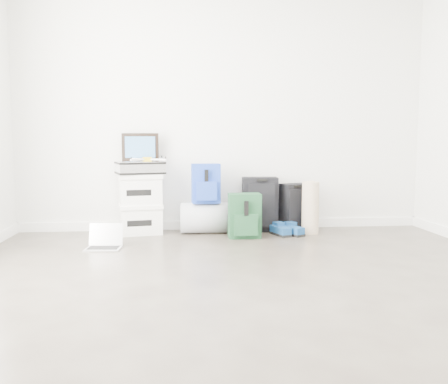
{
  "coord_description": "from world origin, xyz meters",
  "views": [
    {
      "loc": [
        -0.5,
        -2.76,
        0.97
      ],
      "look_at": [
        -0.05,
        1.9,
        0.48
      ],
      "focal_mm": 38.0,
      "sensor_mm": 36.0,
      "label": 1
    }
  ],
  "objects": [
    {
      "name": "ground",
      "position": [
        0.0,
        0.0,
        0.0
      ],
      "size": [
        5.0,
        5.0,
        0.0
      ],
      "primitive_type": "plane",
      "color": "#322B24",
      "rests_on": "ground"
    },
    {
      "name": "room_envelope",
      "position": [
        0.0,
        0.02,
        1.72
      ],
      "size": [
        4.52,
        5.02,
        2.71
      ],
      "color": "silver",
      "rests_on": "ground"
    },
    {
      "name": "boxes_stack",
      "position": [
        -0.91,
        2.3,
        0.32
      ],
      "size": [
        0.5,
        0.43,
        0.63
      ],
      "rotation": [
        0.0,
        0.0,
        0.17
      ],
      "color": "white",
      "rests_on": "ground"
    },
    {
      "name": "briefcase",
      "position": [
        -0.91,
        2.3,
        0.7
      ],
      "size": [
        0.55,
        0.46,
        0.14
      ],
      "primitive_type": "cube",
      "rotation": [
        0.0,
        0.0,
        0.28
      ],
      "color": "#B2B2B7",
      "rests_on": "boxes_stack"
    },
    {
      "name": "painting",
      "position": [
        -0.91,
        2.4,
        0.92
      ],
      "size": [
        0.39,
        0.09,
        0.3
      ],
      "rotation": [
        0.0,
        0.0,
        -0.16
      ],
      "color": "black",
      "rests_on": "briefcase"
    },
    {
      "name": "drone",
      "position": [
        -0.83,
        2.28,
        0.79
      ],
      "size": [
        0.42,
        0.42,
        0.05
      ],
      "rotation": [
        0.0,
        0.0,
        0.14
      ],
      "color": "gold",
      "rests_on": "briefcase"
    },
    {
      "name": "duffel_bag",
      "position": [
        -0.21,
        2.26,
        0.16
      ],
      "size": [
        0.55,
        0.35,
        0.33
      ],
      "primitive_type": "cylinder",
      "rotation": [
        0.0,
        1.57,
        -0.04
      ],
      "color": "#989CA1",
      "rests_on": "ground"
    },
    {
      "name": "blue_backpack",
      "position": [
        -0.21,
        2.23,
        0.53
      ],
      "size": [
        0.3,
        0.23,
        0.41
      ],
      "rotation": [
        0.0,
        0.0,
        0.05
      ],
      "color": "#17349A",
      "rests_on": "duffel_bag"
    },
    {
      "name": "large_suitcase",
      "position": [
        0.38,
        2.32,
        0.3
      ],
      "size": [
        0.4,
        0.27,
        0.59
      ],
      "rotation": [
        0.0,
        0.0,
        -0.07
      ],
      "color": "black",
      "rests_on": "ground"
    },
    {
      "name": "green_backpack",
      "position": [
        0.17,
        1.96,
        0.22
      ],
      "size": [
        0.32,
        0.24,
        0.45
      ],
      "rotation": [
        0.0,
        0.0,
        -0.0
      ],
      "color": "#14391D",
      "rests_on": "ground"
    },
    {
      "name": "carry_on",
      "position": [
        0.79,
        2.33,
        0.26
      ],
      "size": [
        0.37,
        0.31,
        0.52
      ],
      "rotation": [
        0.0,
        0.0,
        0.36
      ],
      "color": "black",
      "rests_on": "ground"
    },
    {
      "name": "shoes",
      "position": [
        0.62,
        2.05,
        0.05
      ],
      "size": [
        0.34,
        0.3,
        0.09
      ],
      "rotation": [
        0.0,
        0.0,
        0.4
      ],
      "color": "black",
      "rests_on": "ground"
    },
    {
      "name": "rolled_rug",
      "position": [
        0.9,
        2.13,
        0.28
      ],
      "size": [
        0.18,
        0.18,
        0.55
      ],
      "primitive_type": "cylinder",
      "color": "tan",
      "rests_on": "ground"
    },
    {
      "name": "laptop",
      "position": [
        -1.18,
        1.6,
        0.05
      ],
      "size": [
        0.33,
        0.25,
        0.22
      ],
      "rotation": [
        0.0,
        0.0,
        -0.1
      ],
      "color": "silver",
      "rests_on": "ground"
    }
  ]
}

